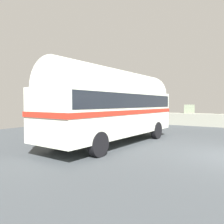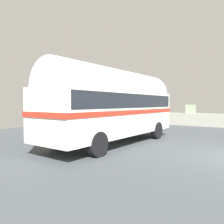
% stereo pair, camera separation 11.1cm
% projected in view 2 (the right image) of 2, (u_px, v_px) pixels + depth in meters
% --- Properties ---
extents(vintage_coach, '(2.90, 8.71, 3.70)m').
position_uv_depth(vintage_coach, '(114.00, 103.00, 10.80)').
color(vintage_coach, black).
rests_on(vintage_coach, ground).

